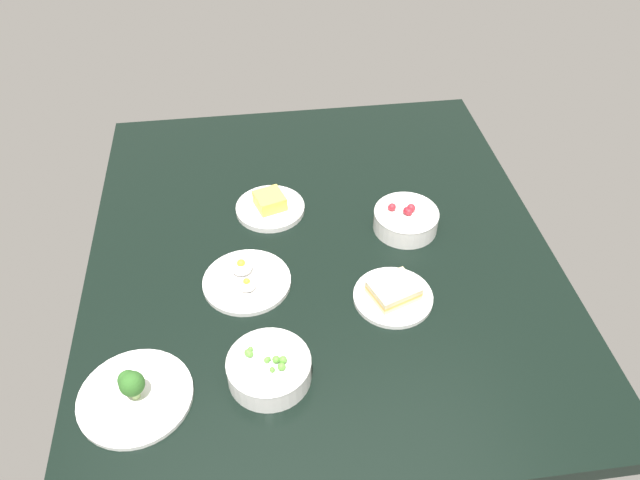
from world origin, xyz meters
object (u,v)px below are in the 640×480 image
(plate_broccoli, at_px, (134,394))
(bowl_peas, at_px, (269,368))
(bowl_berries, at_px, (406,219))
(plate_sandwich, at_px, (393,294))
(plate_cheese, at_px, (270,206))
(plate_eggs, at_px, (246,280))

(plate_broccoli, distance_m, bowl_peas, 0.26)
(bowl_berries, xyz_separation_m, plate_broccoli, (-0.41, 0.63, -0.01))
(bowl_berries, distance_m, plate_sandwich, 0.24)
(plate_cheese, xyz_separation_m, bowl_peas, (-0.51, 0.04, 0.01))
(plate_cheese, relative_size, plate_broccoli, 0.80)
(plate_sandwich, height_order, plate_broccoli, plate_broccoli)
(bowl_berries, xyz_separation_m, plate_sandwich, (-0.23, 0.08, -0.02))
(plate_eggs, bearing_deg, bowl_peas, -172.61)
(bowl_berries, relative_size, plate_cheese, 0.91)
(bowl_peas, bearing_deg, plate_eggs, 7.39)
(bowl_berries, bearing_deg, plate_cheese, 71.15)
(plate_eggs, bearing_deg, bowl_berries, -71.17)
(bowl_berries, xyz_separation_m, bowl_peas, (-0.40, 0.37, -0.00))
(plate_cheese, height_order, plate_broccoli, plate_broccoli)
(plate_cheese, height_order, plate_sandwich, plate_cheese)
(plate_sandwich, xyz_separation_m, bowl_peas, (-0.17, 0.29, 0.01))
(bowl_berries, relative_size, plate_broccoli, 0.73)
(bowl_berries, height_order, plate_eggs, bowl_berries)
(plate_sandwich, height_order, bowl_peas, bowl_peas)
(plate_cheese, bearing_deg, plate_sandwich, -143.97)
(plate_cheese, distance_m, bowl_peas, 0.51)
(plate_sandwich, bearing_deg, plate_broccoli, 108.77)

